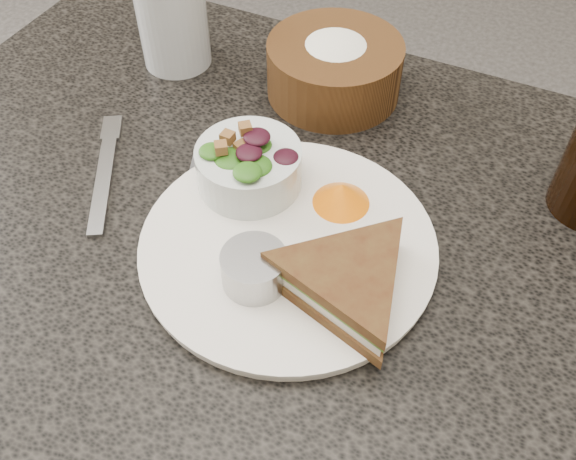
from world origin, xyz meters
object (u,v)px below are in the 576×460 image
Objects in this scene: water_glass at (172,15)px; sandwich at (348,282)px; salad_bowl at (249,161)px; dinner_plate at (288,246)px; bread_basket at (335,60)px; dressing_ramekin at (254,269)px; dining_table at (291,401)px.

sandwich is at bearing -37.30° from water_glass.
sandwich is at bearing -31.67° from salad_bowl.
dinner_plate is 2.63× the size of salad_bowl.
salad_bowl is at bearing 164.90° from sandwich.
dinner_plate is 2.18× the size of water_glass.
bread_basket is 1.24× the size of water_glass.
salad_bowl is 1.80× the size of dressing_ramekin.
water_glass is (-0.20, 0.17, 0.02)m from salad_bowl.
bread_basket reaches higher than salad_bowl.
water_glass is at bearing -172.89° from bread_basket.
water_glass reaches higher than bread_basket.
bread_basket is (0.01, 0.20, 0.00)m from salad_bowl.
dinner_plate is at bearing -76.87° from bread_basket.
dining_table is 0.43m from salad_bowl.
dressing_ramekin is (-0.08, -0.02, -0.00)m from sandwich.
dining_table is 6.16× the size of bread_basket.
salad_bowl reaches higher than sandwich.
dinner_plate is at bearing 82.32° from dressing_ramekin.
sandwich is at bearing 14.12° from dressing_ramekin.
salad_bowl is 0.26m from water_glass.
dining_table is 6.34× the size of sandwich.
water_glass is (-0.26, 0.21, 0.44)m from dining_table.
bread_basket is (-0.05, 0.23, 0.42)m from dining_table.
bread_basket is at bearing 131.60° from sandwich.
sandwich is 0.43m from water_glass.
sandwich is (0.08, -0.03, 0.03)m from dinner_plate.
dinner_plate is 0.26m from bread_basket.
dressing_ramekin is at bearing -80.52° from bread_basket.
dinner_plate is at bearing 171.85° from sandwich.
bread_basket is (-0.13, 0.29, 0.01)m from sandwich.
salad_bowl is at bearing 152.61° from dining_table.
dressing_ramekin is 0.31m from bread_basket.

